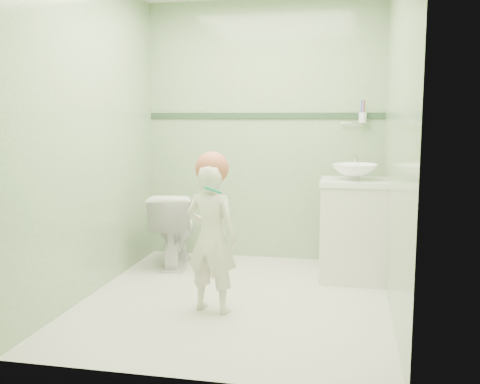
# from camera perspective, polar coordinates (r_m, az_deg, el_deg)

# --- Properties ---
(ground) EXTENTS (2.50, 2.50, 0.00)m
(ground) POSITION_cam_1_polar(r_m,az_deg,el_deg) (4.05, -0.43, -11.29)
(ground) COLOR silver
(ground) RESTS_ON ground
(room_shell) EXTENTS (2.50, 2.54, 2.40)m
(room_shell) POSITION_cam_1_polar(r_m,az_deg,el_deg) (3.83, -0.45, 5.93)
(room_shell) COLOR #8BAE7B
(room_shell) RESTS_ON ground
(trim_stripe) EXTENTS (2.20, 0.02, 0.05)m
(trim_stripe) POSITION_cam_1_polar(r_m,az_deg,el_deg) (5.04, 2.49, 8.10)
(trim_stripe) COLOR #2B462F
(trim_stripe) RESTS_ON room_shell
(vanity) EXTENTS (0.52, 0.50, 0.80)m
(vanity) POSITION_cam_1_polar(r_m,az_deg,el_deg) (4.54, 11.89, -4.11)
(vanity) COLOR silver
(vanity) RESTS_ON ground
(counter) EXTENTS (0.54, 0.52, 0.04)m
(counter) POSITION_cam_1_polar(r_m,az_deg,el_deg) (4.47, 12.03, 1.03)
(counter) COLOR white
(counter) RESTS_ON vanity
(basin) EXTENTS (0.37, 0.37, 0.13)m
(basin) POSITION_cam_1_polar(r_m,az_deg,el_deg) (4.47, 12.06, 2.10)
(basin) COLOR white
(basin) RESTS_ON counter
(faucet) EXTENTS (0.03, 0.13, 0.18)m
(faucet) POSITION_cam_1_polar(r_m,az_deg,el_deg) (4.64, 12.07, 3.31)
(faucet) COLOR silver
(faucet) RESTS_ON counter
(cup_holder) EXTENTS (0.26, 0.07, 0.21)m
(cup_holder) POSITION_cam_1_polar(r_m,az_deg,el_deg) (4.93, 12.78, 7.69)
(cup_holder) COLOR silver
(cup_holder) RESTS_ON room_shell
(toilet) EXTENTS (0.48, 0.71, 0.67)m
(toilet) POSITION_cam_1_polar(r_m,az_deg,el_deg) (4.90, -7.00, -3.91)
(toilet) COLOR white
(toilet) RESTS_ON ground
(toddler) EXTENTS (0.42, 0.32, 1.03)m
(toddler) POSITION_cam_1_polar(r_m,az_deg,el_deg) (3.68, -3.04, -4.94)
(toddler) COLOR silver
(toddler) RESTS_ON ground
(hair_cap) EXTENTS (0.23, 0.23, 0.23)m
(hair_cap) POSITION_cam_1_polar(r_m,az_deg,el_deg) (3.63, -3.00, 2.52)
(hair_cap) COLOR #B65E40
(hair_cap) RESTS_ON toddler
(teal_toothbrush) EXTENTS (0.11, 0.14, 0.08)m
(teal_toothbrush) POSITION_cam_1_polar(r_m,az_deg,el_deg) (3.48, -2.94, 0.28)
(teal_toothbrush) COLOR #0E865F
(teal_toothbrush) RESTS_ON toddler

